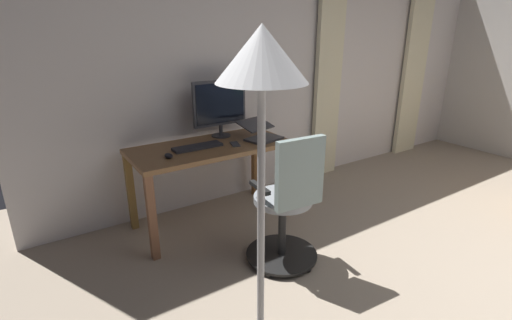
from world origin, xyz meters
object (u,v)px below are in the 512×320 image
(desk, at_px, (211,156))
(computer_keyboard, at_px, (198,147))
(cell_phone_by_monitor, at_px, (235,144))
(floor_lamp, at_px, (262,108))
(office_chair, at_px, (288,207))
(computer_monitor, at_px, (220,105))
(computer_mouse, at_px, (169,156))
(laptop, at_px, (261,133))

(desk, distance_m, computer_keyboard, 0.17)
(cell_phone_by_monitor, distance_m, floor_lamp, 1.99)
(office_chair, distance_m, cell_phone_by_monitor, 0.84)
(desk, relative_size, floor_lamp, 0.80)
(computer_monitor, bearing_deg, computer_mouse, 27.17)
(office_chair, relative_size, computer_keyboard, 2.43)
(desk, relative_size, computer_mouse, 13.91)
(cell_phone_by_monitor, xyz_separation_m, floor_lamp, (0.85, 1.66, 0.70))
(computer_monitor, bearing_deg, cell_phone_by_monitor, 85.18)
(computer_keyboard, xyz_separation_m, cell_phone_by_monitor, (-0.32, 0.09, -0.01))
(computer_monitor, xyz_separation_m, floor_lamp, (0.87, 1.97, 0.41))
(computer_monitor, height_order, computer_mouse, computer_monitor)
(office_chair, height_order, computer_keyboard, office_chair)
(desk, xyz_separation_m, cell_phone_by_monitor, (-0.19, 0.10, 0.11))
(desk, xyz_separation_m, computer_keyboard, (0.13, 0.01, 0.11))
(computer_keyboard, bearing_deg, desk, -173.69)
(office_chair, relative_size, computer_mouse, 10.41)
(desk, xyz_separation_m, computer_mouse, (0.43, 0.12, 0.12))
(desk, bearing_deg, office_chair, 100.59)
(desk, relative_size, cell_phone_by_monitor, 9.66)
(office_chair, bearing_deg, cell_phone_by_monitor, 92.63)
(floor_lamp, bearing_deg, computer_monitor, -113.85)
(computer_monitor, xyz_separation_m, computer_mouse, (0.64, 0.33, -0.28))
(cell_phone_by_monitor, height_order, floor_lamp, floor_lamp)
(computer_monitor, xyz_separation_m, laptop, (-0.26, 0.29, -0.25))
(computer_monitor, relative_size, laptop, 1.35)
(office_chair, xyz_separation_m, floor_lamp, (0.82, 0.86, 0.98))
(office_chair, xyz_separation_m, computer_keyboard, (0.30, -0.89, 0.28))
(office_chair, relative_size, cell_phone_by_monitor, 7.23)
(computer_monitor, distance_m, cell_phone_by_monitor, 0.43)
(laptop, bearing_deg, computer_keyboard, -20.00)
(computer_monitor, bearing_deg, office_chair, 87.52)
(computer_monitor, height_order, laptop, computer_monitor)
(desk, bearing_deg, laptop, 170.30)
(cell_phone_by_monitor, bearing_deg, computer_mouse, 19.83)
(desk, distance_m, laptop, 0.51)
(computer_monitor, xyz_separation_m, cell_phone_by_monitor, (0.03, 0.31, -0.29))
(cell_phone_by_monitor, relative_size, floor_lamp, 0.08)
(computer_keyboard, distance_m, floor_lamp, 1.96)
(computer_keyboard, bearing_deg, computer_monitor, -147.26)
(cell_phone_by_monitor, bearing_deg, computer_monitor, -76.74)
(computer_keyboard, xyz_separation_m, floor_lamp, (0.53, 1.75, 0.70))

